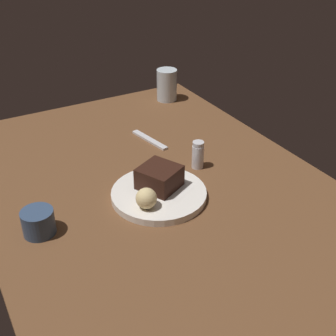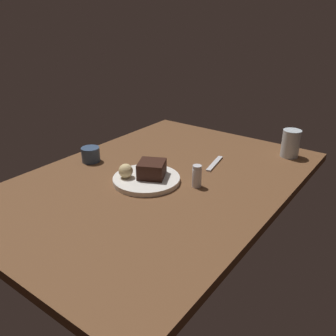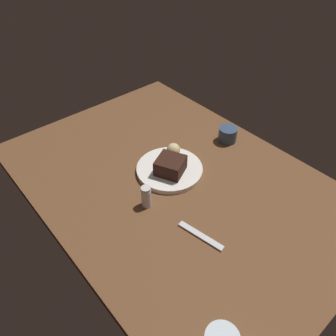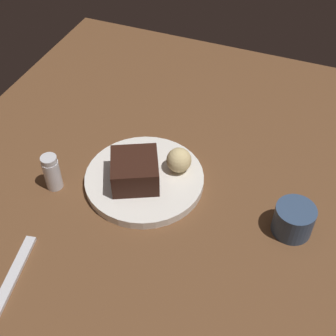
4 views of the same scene
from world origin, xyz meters
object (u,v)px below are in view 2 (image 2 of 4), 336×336
(bread_roll, at_px, (126,171))
(dessert_spoon, at_px, (215,164))
(chocolate_cake_slice, at_px, (152,169))
(coffee_cup, at_px, (91,155))
(water_glass, at_px, (291,143))
(dessert_plate, at_px, (146,179))
(salt_shaker, at_px, (197,176))

(bread_roll, distance_m, dessert_spoon, 0.36)
(chocolate_cake_slice, bearing_deg, coffee_cup, -88.68)
(water_glass, xyz_separation_m, dessert_spoon, (0.25, -0.20, -0.05))
(dessert_plate, bearing_deg, salt_shaker, 114.70)
(dessert_plate, distance_m, chocolate_cake_slice, 0.04)
(dessert_plate, distance_m, bread_roll, 0.08)
(bread_roll, xyz_separation_m, dessert_spoon, (-0.32, 0.17, -0.04))
(chocolate_cake_slice, distance_m, coffee_cup, 0.30)
(dessert_plate, height_order, chocolate_cake_slice, chocolate_cake_slice)
(dessert_plate, bearing_deg, coffee_cup, -91.98)
(dessert_plate, height_order, bread_roll, bread_roll)
(dessert_plate, bearing_deg, bread_roll, -52.38)
(dessert_plate, distance_m, coffee_cup, 0.29)
(chocolate_cake_slice, height_order, salt_shaker, salt_shaker)
(dessert_plate, bearing_deg, dessert_spoon, 156.87)
(salt_shaker, bearing_deg, dessert_plate, -65.30)
(bread_roll, relative_size, coffee_cup, 0.69)
(bread_roll, relative_size, salt_shaker, 0.64)
(coffee_cup, bearing_deg, dessert_spoon, 122.76)
(water_glass, bearing_deg, bread_roll, -33.38)
(dessert_plate, relative_size, chocolate_cake_slice, 2.57)
(dessert_plate, bearing_deg, water_glass, 148.75)
(bread_roll, relative_size, dessert_spoon, 0.33)
(dessert_plate, relative_size, coffee_cup, 3.27)
(bread_roll, bearing_deg, dessert_plate, 127.62)
(dessert_plate, distance_m, salt_shaker, 0.18)
(dessert_spoon, bearing_deg, bread_roll, -39.58)
(chocolate_cake_slice, xyz_separation_m, bread_roll, (0.06, -0.07, -0.00))
(bread_roll, distance_m, water_glass, 0.68)
(bread_roll, xyz_separation_m, coffee_cup, (-0.05, -0.24, -0.01))
(dessert_spoon, bearing_deg, coffee_cup, -68.21)
(coffee_cup, bearing_deg, chocolate_cake_slice, 91.32)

